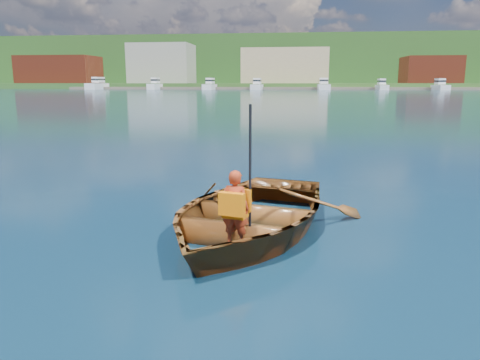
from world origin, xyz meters
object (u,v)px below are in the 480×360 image
(dock, at_px, (311,88))
(marina_yachts, at_px, (310,85))
(child_paddler, at_px, (235,207))
(rowboat, at_px, (248,213))

(dock, xyz_separation_m, marina_yachts, (-0.35, -4.69, 0.95))
(child_paddler, bearing_deg, marina_yachts, 88.07)
(rowboat, relative_size, marina_yachts, 0.03)
(dock, bearing_deg, child_paddler, -92.01)
(child_paddler, xyz_separation_m, dock, (5.23, 149.35, -0.23))
(rowboat, xyz_separation_m, dock, (5.16, 148.44, 0.10))
(child_paddler, bearing_deg, rowboat, 85.64)
(child_paddler, relative_size, dock, 0.01)
(dock, relative_size, marina_yachts, 1.08)
(child_paddler, bearing_deg, dock, 87.99)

